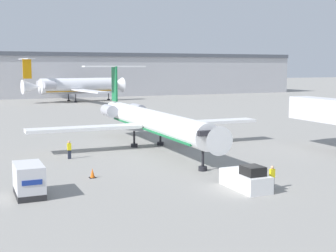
% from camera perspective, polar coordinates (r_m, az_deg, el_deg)
% --- Properties ---
extents(ground_plane, '(600.00, 600.00, 0.00)m').
position_cam_1_polar(ground_plane, '(36.75, 9.36, -7.62)').
color(ground_plane, gray).
extents(terminal_building, '(180.00, 16.80, 13.75)m').
position_cam_1_polar(terminal_building, '(151.07, -16.13, 6.01)').
color(terminal_building, '#B2B2B7').
rests_on(terminal_building, ground).
extents(airplane_main, '(28.01, 31.90, 9.51)m').
position_cam_1_polar(airplane_main, '(54.45, -2.27, 0.75)').
color(airplane_main, white).
rests_on(airplane_main, ground).
extents(pushback_tug, '(2.02, 4.63, 1.99)m').
position_cam_1_polar(pushback_tug, '(36.69, 9.44, -6.43)').
color(pushback_tug, silver).
rests_on(pushback_tug, ground).
extents(luggage_cart, '(1.96, 3.64, 2.37)m').
position_cam_1_polar(luggage_cart, '(35.63, -16.59, -6.33)').
color(luggage_cart, '#232326').
rests_on(luggage_cart, ground).
extents(worker_near_tug, '(0.40, 0.26, 1.83)m').
position_cam_1_polar(worker_near_tug, '(37.00, 12.57, -6.05)').
color(worker_near_tug, '#232838').
rests_on(worker_near_tug, ground).
extents(worker_by_wing, '(0.40, 0.26, 1.88)m').
position_cam_1_polar(worker_by_wing, '(48.84, -11.95, -2.78)').
color(worker_by_wing, '#232838').
rests_on(worker_by_wing, ground).
extents(traffic_cone_left, '(0.55, 0.55, 0.82)m').
position_cam_1_polar(traffic_cone_left, '(40.31, -9.20, -5.72)').
color(traffic_cone_left, black).
rests_on(traffic_cone_left, ground).
extents(airplane_parked_far_left, '(28.48, 39.45, 11.46)m').
position_cam_1_polar(airplane_parked_far_left, '(128.75, -11.30, 4.81)').
color(airplane_parked_far_left, white).
rests_on(airplane_parked_far_left, ground).
extents(jet_bridge, '(3.20, 10.97, 6.19)m').
position_cam_1_polar(jet_bridge, '(55.06, 19.32, 1.70)').
color(jet_bridge, '#2D2D33').
rests_on(jet_bridge, ground).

